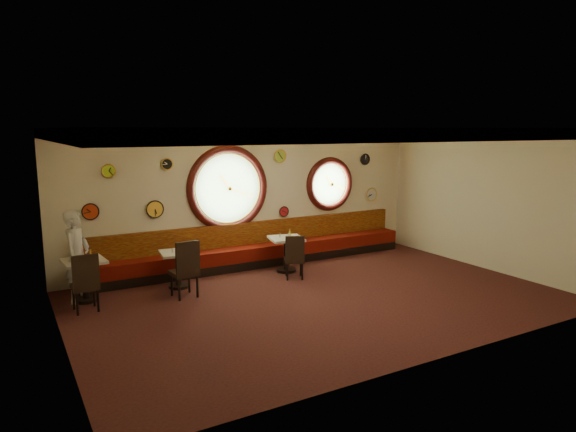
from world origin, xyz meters
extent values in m
cube|color=#331114|center=(0.00, 0.00, 0.00)|extent=(9.00, 6.00, 0.00)
cube|color=gold|center=(0.00, 0.00, 3.20)|extent=(9.00, 6.00, 0.02)
cube|color=beige|center=(0.00, 3.00, 1.60)|extent=(9.00, 0.02, 3.20)
cube|color=beige|center=(0.00, -3.00, 1.60)|extent=(9.00, 0.02, 3.20)
cube|color=beige|center=(-4.50, 0.00, 1.60)|extent=(0.02, 6.00, 3.20)
cube|color=beige|center=(4.50, 0.00, 1.60)|extent=(0.02, 6.00, 3.20)
cube|color=#390C0A|center=(0.00, 2.95, 3.11)|extent=(9.00, 0.10, 0.18)
cube|color=#390C0A|center=(0.00, -2.95, 3.11)|extent=(9.00, 0.10, 0.18)
cube|color=#390C0A|center=(-4.45, 0.00, 3.11)|extent=(0.10, 6.00, 0.18)
cube|color=#390C0A|center=(4.45, 0.00, 3.11)|extent=(0.10, 6.00, 0.18)
cube|color=black|center=(0.00, 2.72, 0.10)|extent=(8.00, 0.55, 0.20)
cube|color=#580D07|center=(0.00, 2.72, 0.35)|extent=(8.00, 0.55, 0.30)
cube|color=#5F0F07|center=(0.00, 2.94, 0.75)|extent=(8.00, 0.10, 0.55)
cylinder|color=#80AB67|center=(-0.60, 3.00, 1.85)|extent=(1.66, 0.02, 1.66)
torus|color=#390C0A|center=(-0.60, 2.98, 1.85)|extent=(1.98, 0.18, 1.98)
torus|color=gold|center=(-0.60, 2.95, 1.85)|extent=(1.61, 0.03, 1.61)
cylinder|color=#80AB67|center=(2.20, 3.00, 1.80)|extent=(1.10, 0.02, 1.10)
torus|color=#390C0A|center=(2.20, 2.98, 1.80)|extent=(1.38, 0.18, 1.38)
torus|color=gold|center=(2.20, 2.95, 1.80)|extent=(1.09, 0.03, 1.09)
cylinder|color=black|center=(3.30, 2.96, 2.40)|extent=(0.28, 0.03, 0.28)
cylinder|color=silver|center=(3.55, 2.96, 1.45)|extent=(0.34, 0.03, 0.34)
cylinder|color=red|center=(-3.60, 2.96, 1.55)|extent=(0.32, 0.03, 0.32)
cylinder|color=yellow|center=(-2.30, 2.96, 1.50)|extent=(0.36, 0.03, 0.36)
cylinder|color=red|center=(0.85, 2.96, 1.20)|extent=(0.24, 0.03, 0.24)
cylinder|color=black|center=(-2.00, 2.96, 2.45)|extent=(0.24, 0.03, 0.24)
cylinder|color=#A6CE29|center=(-3.20, 2.96, 2.35)|extent=(0.26, 0.03, 0.26)
cylinder|color=#9DBC3A|center=(0.75, 2.96, 2.55)|extent=(0.30, 0.03, 0.30)
cylinder|color=black|center=(-3.90, 2.06, 0.03)|extent=(0.45, 0.45, 0.06)
cylinder|color=black|center=(-3.90, 2.06, 0.39)|extent=(0.12, 0.12, 0.72)
cube|color=silver|center=(-3.90, 2.06, 0.77)|extent=(0.78, 0.78, 0.05)
cylinder|color=black|center=(-2.13, 2.02, 0.03)|extent=(0.43, 0.43, 0.06)
cylinder|color=black|center=(-2.13, 2.02, 0.37)|extent=(0.12, 0.12, 0.68)
cube|color=silver|center=(-2.13, 2.02, 0.72)|extent=(0.76, 0.76, 0.05)
cylinder|color=black|center=(0.36, 1.97, 0.03)|extent=(0.45, 0.45, 0.06)
cylinder|color=black|center=(0.36, 1.97, 0.39)|extent=(0.12, 0.12, 0.71)
cube|color=silver|center=(0.36, 1.97, 0.76)|extent=(0.86, 0.86, 0.05)
cube|color=black|center=(-3.98, 1.51, 0.44)|extent=(0.46, 0.46, 0.08)
cube|color=black|center=(-3.98, 1.31, 0.77)|extent=(0.44, 0.07, 0.58)
cube|color=black|center=(-2.21, 1.40, 0.47)|extent=(0.51, 0.51, 0.08)
cube|color=black|center=(-2.19, 1.20, 0.82)|extent=(0.47, 0.11, 0.61)
cube|color=black|center=(0.25, 1.42, 0.40)|extent=(0.54, 0.54, 0.07)
cube|color=black|center=(0.18, 1.26, 0.70)|extent=(0.39, 0.22, 0.53)
cylinder|color=silver|center=(-3.95, 2.07, 0.84)|extent=(0.03, 0.03, 0.09)
cylinder|color=silver|center=(-2.24, 2.02, 0.79)|extent=(0.03, 0.03, 0.09)
cylinder|color=#BABBBF|center=(0.25, 2.07, 0.83)|extent=(0.03, 0.03, 0.10)
cylinder|color=silver|center=(-3.83, 2.00, 0.84)|extent=(0.03, 0.03, 0.09)
cylinder|color=silver|center=(-2.08, 1.97, 0.80)|extent=(0.04, 0.04, 0.11)
cylinder|color=silver|center=(0.44, 2.00, 0.83)|extent=(0.03, 0.03, 0.10)
cylinder|color=orange|center=(-3.75, 2.20, 0.87)|extent=(0.05, 0.05, 0.15)
cylinder|color=gold|center=(-2.06, 2.10, 0.82)|extent=(0.05, 0.05, 0.16)
cylinder|color=gold|center=(0.49, 2.03, 0.87)|extent=(0.05, 0.05, 0.17)
imported|color=silver|center=(-4.00, 2.13, 0.86)|extent=(0.69, 0.75, 1.72)
camera|label=1|loc=(-5.16, -7.84, 3.18)|focal=32.00mm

